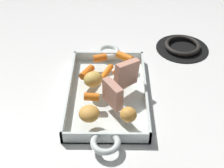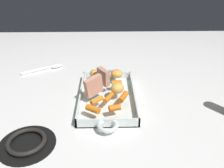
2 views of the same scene
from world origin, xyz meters
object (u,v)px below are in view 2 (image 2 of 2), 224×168
Objects in this scene: baby_carrot_northeast at (116,83)px; baby_carrot_center_right at (108,97)px; baby_carrot_southwest at (96,100)px; roasting_dish at (107,97)px; stove_burner_rear at (26,143)px; potato_near_roast at (117,88)px; serving_spoon at (48,67)px; potato_halved at (94,73)px; roast_slice_thin at (103,77)px; baby_carrot_short at (123,97)px; baby_carrot_long at (114,108)px; baby_carrot_center_left at (92,109)px; roast_slice_outer at (93,86)px; potato_golden_small at (116,74)px.

baby_carrot_northeast reaches higher than baby_carrot_center_right.
baby_carrot_center_right is at bearing -66.55° from baby_carrot_southwest.
baby_carrot_southwest is at bearing 150.94° from roasting_dish.
potato_near_roast is at bearing -50.02° from stove_burner_rear.
potato_near_roast reaches higher than baby_carrot_southwest.
serving_spoon is (0.37, 0.26, -0.04)m from baby_carrot_southwest.
baby_carrot_center_right is 0.38× the size of stove_burner_rear.
potato_near_roast reaches higher than potato_halved.
roast_slice_thin reaches higher than roasting_dish.
stove_burner_rear is (-0.20, 0.31, -0.04)m from baby_carrot_short.
potato_near_roast is at bearing -36.79° from baby_carrot_center_right.
baby_carrot_long is (-0.12, -0.02, 0.04)m from roasting_dish.
roast_slice_thin is at bearing 75.83° from baby_carrot_northeast.
potato_halved is at bearing 17.46° from baby_carrot_long.
baby_carrot_center_right reaches higher than stove_burner_rear.
baby_carrot_southwest is (0.06, -0.01, -0.00)m from baby_carrot_center_left.
stove_burner_rear is at bearing 136.26° from baby_carrot_northeast.
roast_slice_thin is at bearing 31.87° from baby_carrot_short.
stove_burner_rear is 0.90× the size of serving_spoon.
potato_near_roast reaches higher than baby_carrot_short.
potato_near_roast is at bearing -99.12° from roasting_dish.
baby_carrot_northeast is at bearing -26.18° from baby_carrot_center_left.
serving_spoon is at bearing 48.26° from potato_near_roast.
roast_slice_outer is 0.32m from stove_burner_rear.
baby_carrot_short is at bearing -109.73° from roast_slice_outer.
stove_burner_rear is at bearing 152.48° from potato_halved.
baby_carrot_long is at bearing -129.96° from baby_carrot_southwest.
baby_carrot_southwest is 0.20m from potato_halved.
roast_slice_outer reaches higher than stove_burner_rear.
roast_slice_outer is 1.08× the size of baby_carrot_center_right.
roast_slice_thin reaches higher than baby_carrot_short.
baby_carrot_center_right is (0.08, -0.06, -0.00)m from baby_carrot_center_left.
roasting_dish is at bearing 80.88° from potato_near_roast.
potato_golden_small is (0.06, -0.06, -0.02)m from roast_slice_thin.
potato_golden_small is at bearing -1.08° from potato_near_roast.
potato_halved reaches higher than baby_carrot_long.
baby_carrot_center_left is at bearing 94.51° from baby_carrot_long.
stove_burner_rear is (-0.38, 0.29, -0.05)m from potato_golden_small.
potato_near_roast is (0.12, -0.01, 0.01)m from baby_carrot_long.
potato_halved is at bearing 0.88° from baby_carrot_center_left.
baby_carrot_long is (-0.11, -0.08, -0.03)m from roast_slice_outer.
serving_spoon is (0.42, 0.32, -0.04)m from baby_carrot_long.
baby_carrot_northeast reaches higher than stove_burner_rear.
roasting_dish is 2.57× the size of stove_burner_rear.
roast_slice_thin reaches higher than potato_golden_small.
roast_slice_outer reaches higher than roasting_dish.
baby_carrot_short is 0.98× the size of baby_carrot_southwest.
baby_carrot_long is 0.08m from baby_carrot_center_right.
roast_slice_thin is at bearing -68.68° from serving_spoon.
potato_near_roast is 1.05× the size of potato_golden_small.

